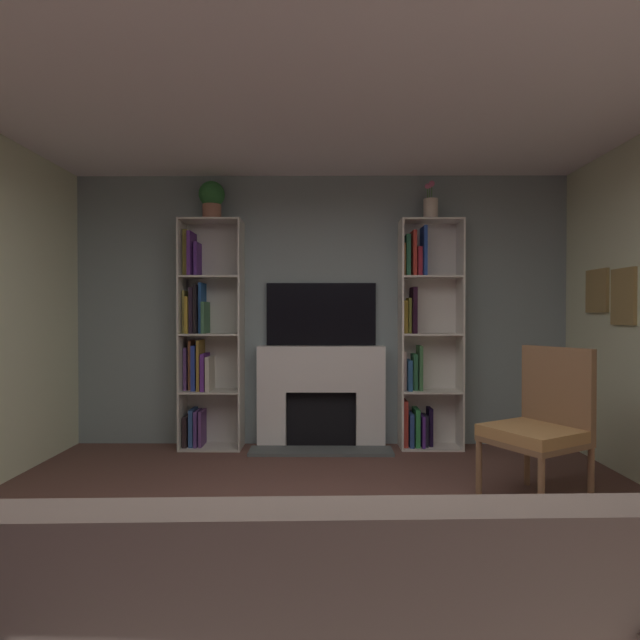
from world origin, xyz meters
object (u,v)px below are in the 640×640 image
object	(u,v)px
fireplace	(321,394)
tv	(321,314)
bookshelf_left	(205,338)
vase_with_flowers	(431,207)
armchair	(542,422)
bookshelf_right	(422,341)
potted_plant	(212,199)

from	to	relation	value
fireplace	tv	distance (m)	0.80
fireplace	bookshelf_left	xyz separation A→B (m)	(-1.15, -0.02, 0.56)
vase_with_flowers	armchair	world-z (taller)	vase_with_flowers
fireplace	tv	size ratio (longest dim) A/B	1.24
bookshelf_right	tv	bearing A→B (deg)	175.38
bookshelf_right	armchair	bearing A→B (deg)	-68.31
potted_plant	vase_with_flowers	size ratio (longest dim) A/B	0.99
tv	potted_plant	size ratio (longest dim) A/B	2.86
bookshelf_left	potted_plant	size ratio (longest dim) A/B	5.85
tv	bookshelf_right	distance (m)	1.04
bookshelf_right	fireplace	bearing A→B (deg)	179.48
bookshelf_left	potted_plant	xyz separation A→B (m)	(0.08, -0.02, 1.38)
bookshelf_left	potted_plant	bearing A→B (deg)	-17.94
tv	armchair	bearing A→B (deg)	-44.02
bookshelf_right	potted_plant	bearing A→B (deg)	-178.93
bookshelf_left	bookshelf_right	distance (m)	2.15
tv	vase_with_flowers	size ratio (longest dim) A/B	2.83
bookshelf_left	bookshelf_right	size ratio (longest dim) A/B	1.00
vase_with_flowers	armchair	distance (m)	2.35
bookshelf_left	bookshelf_right	xyz separation A→B (m)	(2.15, 0.01, -0.02)
vase_with_flowers	tv	bearing A→B (deg)	173.65
armchair	bookshelf_right	bearing A→B (deg)	111.69
bookshelf_right	vase_with_flowers	bearing A→B (deg)	-28.36
bookshelf_left	armchair	size ratio (longest dim) A/B	2.07
fireplace	tv	bearing A→B (deg)	90.00
vase_with_flowers	armchair	xyz separation A→B (m)	(0.50, -1.40, -1.81)
bookshelf_right	armchair	xyz separation A→B (m)	(0.57, -1.44, -0.50)
tv	armchair	xyz separation A→B (m)	(1.58, -1.52, -0.76)
tv	potted_plant	world-z (taller)	potted_plant
tv	armchair	distance (m)	2.32
potted_plant	tv	bearing A→B (deg)	6.37
vase_with_flowers	bookshelf_right	bearing A→B (deg)	151.64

